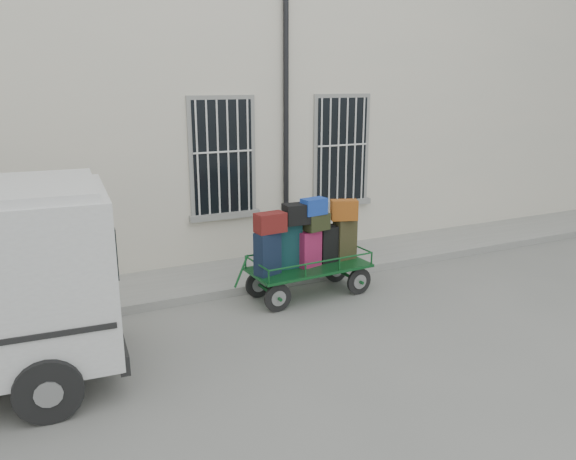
# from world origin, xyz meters

# --- Properties ---
(ground) EXTENTS (80.00, 80.00, 0.00)m
(ground) POSITION_xyz_m (0.00, 0.00, 0.00)
(ground) COLOR slate
(ground) RESTS_ON ground
(building) EXTENTS (24.00, 5.15, 6.00)m
(building) POSITION_xyz_m (0.00, 5.50, 3.00)
(building) COLOR beige
(building) RESTS_ON ground
(sidewalk) EXTENTS (24.00, 1.70, 0.15)m
(sidewalk) POSITION_xyz_m (0.00, 2.20, 0.07)
(sidewalk) COLOR gray
(sidewalk) RESTS_ON ground
(luggage_cart) EXTENTS (2.52, 1.07, 1.77)m
(luggage_cart) POSITION_xyz_m (0.35, 0.83, 0.93)
(luggage_cart) COLOR black
(luggage_cart) RESTS_ON ground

